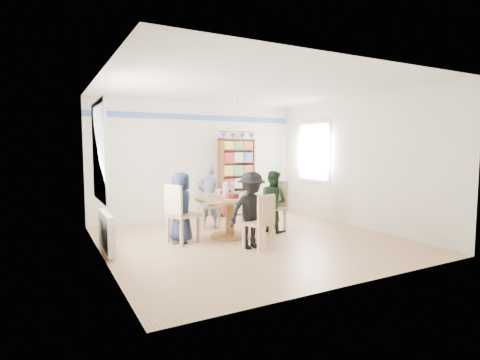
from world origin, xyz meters
TOP-DOWN VIEW (x-y plane):
  - ground at (0.00, 0.00)m, footprint 5.00×5.00m
  - room_shell at (-0.26, 0.87)m, footprint 5.00×5.00m
  - radiator at (-2.42, 0.30)m, footprint 0.12×1.00m
  - dining_table at (-0.21, 0.40)m, footprint 1.30×1.30m
  - chair_left at (-1.21, 0.37)m, footprint 0.58×0.58m
  - chair_right at (0.81, 0.41)m, footprint 0.47×0.47m
  - chair_far at (-0.23, 1.41)m, footprint 0.45×0.45m
  - chair_near at (-0.18, -0.67)m, footprint 0.51×0.51m
  - person_left at (-1.15, 0.44)m, footprint 0.53×0.68m
  - person_right at (0.72, 0.37)m, footprint 0.63×0.71m
  - person_far at (-0.25, 1.28)m, footprint 0.55×0.43m
  - person_near at (-0.26, -0.48)m, footprint 0.85×0.54m
  - bookshelf at (0.95, 2.34)m, footprint 0.89×0.27m
  - tableware at (-0.24, 0.42)m, footprint 1.13×1.13m

SIDE VIEW (x-z plane):
  - ground at x=0.00m, z-range 0.00..0.00m
  - radiator at x=-2.42m, z-range 0.05..0.65m
  - chair_near at x=-0.18m, z-range 0.05..0.96m
  - chair_far at x=-0.23m, z-range 0.05..0.99m
  - chair_right at x=0.81m, z-range 0.05..1.05m
  - dining_table at x=-0.21m, z-range 0.18..0.93m
  - chair_left at x=-1.21m, z-range 0.05..1.08m
  - person_right at x=0.72m, z-range 0.00..1.20m
  - person_left at x=-1.15m, z-range 0.00..1.23m
  - person_near at x=-0.26m, z-range 0.00..1.26m
  - person_far at x=-0.25m, z-range 0.00..1.32m
  - tableware at x=-0.24m, z-range 0.67..0.96m
  - bookshelf at x=0.95m, z-range -0.01..1.85m
  - room_shell at x=-0.26m, z-range -0.85..4.15m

